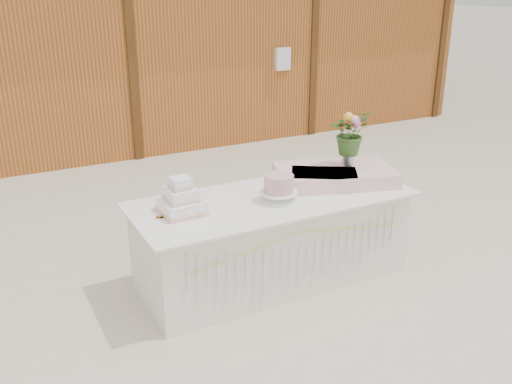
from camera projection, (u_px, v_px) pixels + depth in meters
ground at (272, 278)px, 5.08m from camera, size 80.00×80.00×0.00m
barn at (96, 30)px, 9.44m from camera, size 12.60×4.60×3.30m
cake_table at (272, 239)px, 4.94m from camera, size 2.40×1.00×0.77m
wedding_cake at (181, 201)px, 4.46m from camera, size 0.34×0.34×0.30m
pink_cake_stand at (279, 187)px, 4.70m from camera, size 0.31×0.31×0.22m
satin_runner at (335, 175)px, 5.15m from camera, size 1.18×0.89×0.13m
flower_vase at (348, 157)px, 5.19m from camera, size 0.11×0.11×0.15m
bouquet at (350, 127)px, 5.09m from camera, size 0.44×0.41×0.40m
loose_flowers at (157, 211)px, 4.51m from camera, size 0.15×0.34×0.02m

